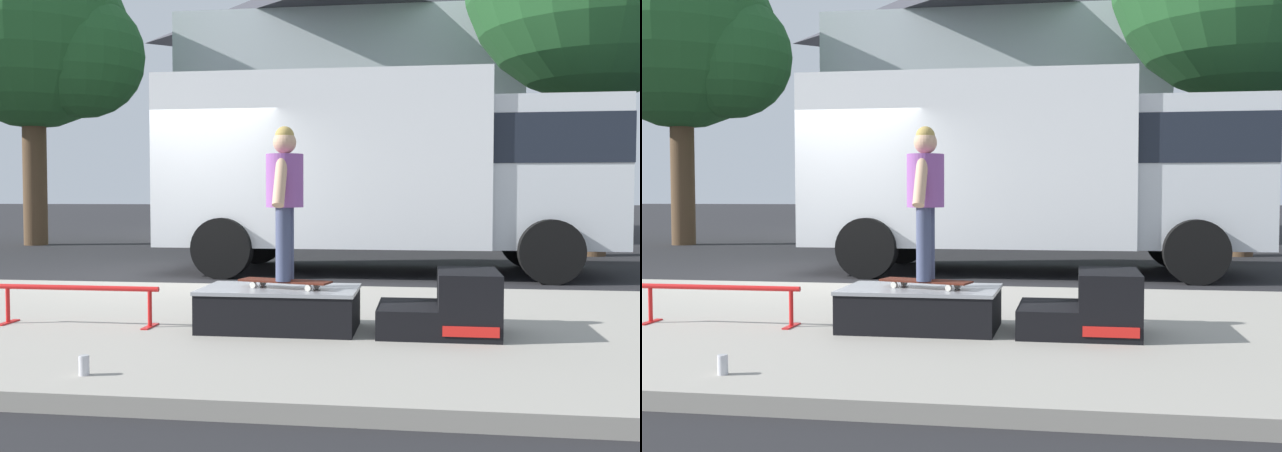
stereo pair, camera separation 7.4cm
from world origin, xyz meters
The scene contains 11 objects.
ground_plane centered at (0.00, 0.00, 0.00)m, with size 140.00×140.00×0.00m, color black.
sidewalk_slab centered at (0.00, -3.00, 0.06)m, with size 50.00×5.00×0.12m, color gray.
skate_box centered at (2.18, -3.39, 0.31)m, with size 1.30×0.77×0.35m.
kicker_ramp centered at (3.58, -3.39, 0.33)m, with size 0.96×0.78×0.52m.
grind_rail centered at (0.41, -3.46, 0.38)m, with size 1.46×0.28×0.35m.
skateboard centered at (2.23, -3.43, 0.53)m, with size 0.81×0.39×0.07m.
skater_kid centered at (2.23, -3.43, 1.29)m, with size 0.31×0.66×1.27m.
soda_can centered at (1.26, -5.08, 0.18)m, with size 0.07×0.07×0.13m.
box_truck centered at (2.79, 2.20, 1.70)m, with size 6.91×2.63×3.05m.
street_tree_neighbour centered at (-5.72, 7.13, 4.96)m, with size 5.02×4.57×7.40m.
house_behind centered at (1.33, 12.72, 4.24)m, with size 9.54×8.23×8.40m.
Camera 1 is at (3.37, -9.32, 1.26)m, focal length 40.69 mm.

